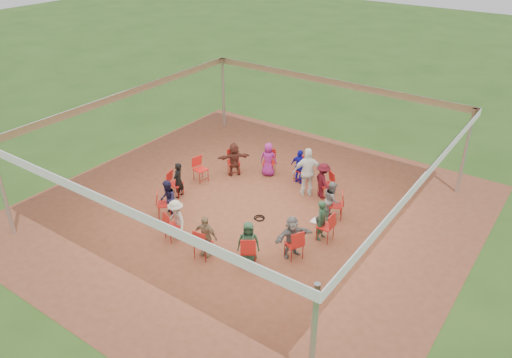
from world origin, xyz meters
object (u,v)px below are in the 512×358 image
Objects in this scene: chair_0 at (325,227)px; person_seated_0 at (322,220)px; person_seated_1 at (332,200)px; person_seated_3 at (300,167)px; chair_9 at (173,226)px; person_seated_7 at (168,199)px; chair_2 at (326,185)px; person_seated_8 at (176,220)px; cable_coil at (259,218)px; chair_5 at (234,162)px; person_seated_2 at (323,181)px; chair_4 at (269,162)px; chair_6 at (201,170)px; chair_11 at (248,250)px; person_seated_11 at (292,236)px; chair_10 at (203,243)px; person_seated_9 at (205,236)px; laptop at (317,219)px; chair_12 at (294,244)px; person_seated_4 at (268,159)px; person_seated_10 at (248,242)px; chair_1 at (336,205)px; person_seated_6 at (178,180)px; chair_3 at (302,170)px; chair_7 at (175,184)px; standing_person at (308,172)px; person_seated_5 at (234,159)px.

chair_0 is 0.21m from person_seated_0.
person_seated_1 and person_seated_3 have the same top height.
person_seated_7 is (-0.96, 0.80, 0.17)m from chair_9.
chair_0 is 0.73× the size of person_seated_1.
person_seated_0 is (-0.12, -0.00, 0.17)m from chair_0.
person_seated_3 is 4.73m from person_seated_7.
person_seated_3 is (-1.20, 0.33, 0.17)m from chair_2.
person_seated_8 is 2.65m from cable_coil.
person_seated_3 reaches higher than chair_5.
chair_4 is at bearing 25.17° from person_seated_2.
person_seated_0 reaches higher than chair_6.
person_seated_3 is at bearing 69.73° from chair_11.
person_seated_11 reaches higher than chair_4.
chair_6 is 2.17× the size of cable_coil.
chair_5 is at bearing 110.77° from chair_10.
chair_2 is 0.73× the size of person_seated_9.
chair_4 is 1.26m from person_seated_3.
person_seated_1 reaches higher than chair_4.
person_seated_2 is 2.28m from laptop.
chair_4 is 0.73× the size of person_seated_2.
person_seated_4 is at bearing 69.73° from chair_12.
person_seated_10 is at bearing 69.73° from chair_6.
chair_1 is 0.73× the size of person_seated_6.
chair_2 is 1.27m from chair_3.
chair_3 is at bearing 69.23° from chair_11.
chair_9 is 5.15m from person_seated_3.
person_seated_9 reaches higher than chair_2.
chair_0 is at bearing 55.38° from chair_9.
person_seated_7 and person_seated_9 have the same top height.
person_seated_4 is at bearing 55.38° from person_seated_0.
person_seated_1 is (0.73, 3.36, 0.17)m from chair_11.
chair_12 is (2.02, 1.41, 0.00)m from chair_10.
person_seated_2 is 1.00× the size of person_seated_7.
chair_4 is 1.00× the size of chair_6.
chair_5 is 1.26m from person_seated_4.
chair_3 is at bearing 55.38° from chair_12.
laptop is at bearing 56.74° from person_seated_8.
chair_7 and chair_11 have the same top height.
chair_2 is 1.00× the size of chair_3.
person_seated_9 is at bearing 43.12° from standing_person.
person_seated_11 reaches higher than chair_9.
person_seated_11 is at bearing 152.31° from person_seated_1.
person_seated_11 reaches higher than chair_11.
chair_11 is 3.09× the size of laptop.
person_seated_8 reaches higher than chair_1.
cable_coil is (0.19, -2.70, -0.60)m from person_seated_3.
chair_6 is 1.00× the size of chair_12.
person_seated_10 is 0.73× the size of standing_person.
person_seated_1 is 1.00× the size of person_seated_5.
chair_10 is (1.26, -0.15, 0.00)m from chair_9.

